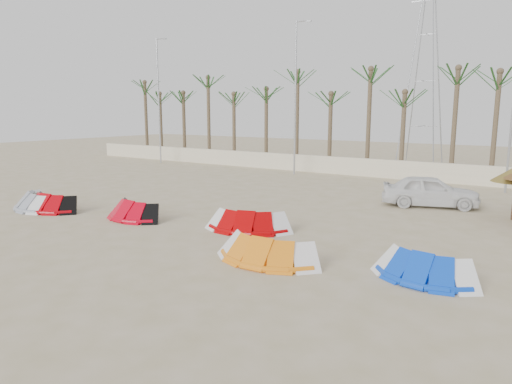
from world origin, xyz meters
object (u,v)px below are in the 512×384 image
Objects in this scene: kite_red_left at (56,201)px; kite_red_mid at (138,209)px; kite_grey at (38,200)px; kite_red_right at (252,219)px; car at (430,191)px; kite_orange at (271,247)px; kite_blue at (426,264)px.

kite_red_left and kite_red_mid have the same top height.
kite_red_mid is at bearing 12.47° from kite_grey.
kite_red_right is (9.88, 2.23, 0.00)m from kite_red_left.
car reaches higher than kite_red_left.
kite_red_mid is at bearing 12.75° from kite_red_left.
kite_orange is 4.59m from kite_blue.
kite_red_right is at bearing 12.65° from kite_red_mid.
kite_red_left is (1.10, 0.22, 0.00)m from kite_grey.
kite_blue is (12.44, -0.53, -0.00)m from kite_red_mid.
kite_red_mid is 0.85× the size of kite_red_right.
kite_orange is (13.63, -0.34, 0.00)m from kite_grey.
kite_red_left is at bearing 11.33° from kite_grey.
kite_grey is 1.09× the size of kite_red_mid.
car is at bearing 35.07° from kite_grey.
car is at bearing 44.19° from kite_red_mid.
kite_blue is (4.47, 1.06, -0.00)m from kite_orange.
kite_red_right is 1.05× the size of kite_orange.
kite_grey and kite_red_right have the same top height.
kite_orange is (7.97, -1.59, 0.00)m from kite_red_mid.
kite_red_left is 12.54m from kite_orange.
car reaches higher than kite_red_mid.
kite_red_right is 1.21× the size of kite_blue.
kite_red_left is 17.00m from kite_blue.
kite_blue is 0.66× the size of car.
kite_blue is (7.11, -1.73, -0.00)m from kite_red_right.
kite_grey is at bearing -167.44° from kite_red_right.
kite_red_right is at bearing 166.33° from kite_blue.
kite_red_right is at bearing 12.56° from kite_grey.
car is (4.74, 8.59, 0.36)m from kite_red_right.
kite_grey and kite_orange have the same top height.
kite_grey is 13.63m from kite_orange.
kite_red_mid is at bearing 168.72° from kite_orange.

